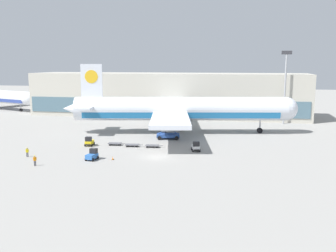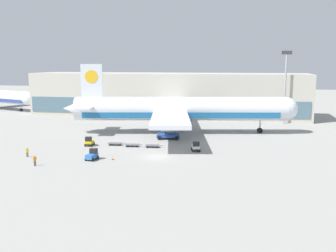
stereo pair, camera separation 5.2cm
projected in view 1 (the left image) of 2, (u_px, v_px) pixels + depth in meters
name	position (u px, v px, depth m)	size (l,w,h in m)	color
ground_plane	(155.00, 157.00, 69.16)	(400.00, 400.00, 0.00)	gray
terminal_building	(167.00, 94.00, 124.08)	(90.00, 18.20, 14.00)	#BCB7A8
light_mast	(285.00, 81.00, 105.87)	(2.80, 0.50, 20.65)	#9EA0A5
airplane_main	(177.00, 110.00, 92.45)	(57.48, 48.63, 17.00)	silver
scissor_lift_loader	(168.00, 130.00, 85.84)	(5.69, 4.25, 5.42)	#284C99
baggage_tug_foreground	(89.00, 142.00, 78.61)	(1.88, 2.60, 2.00)	yellow
baggage_tug_mid	(196.00, 147.00, 73.85)	(2.16, 2.72, 2.00)	silver
baggage_tug_far	(92.00, 155.00, 67.14)	(1.96, 2.63, 2.00)	#2D66B7
baggage_dolly_lead	(115.00, 143.00, 79.25)	(3.76, 1.78, 0.48)	#56565B
baggage_dolly_second	(132.00, 145.00, 77.90)	(3.76, 1.78, 0.48)	#56565B
baggage_dolly_third	(152.00, 146.00, 77.19)	(3.76, 1.78, 0.48)	#56565B
ground_crew_near	(35.00, 160.00, 63.09)	(0.49, 0.38, 1.83)	black
ground_crew_far	(27.00, 151.00, 69.19)	(0.51, 0.37, 1.76)	black
traffic_cone_near	(113.00, 158.00, 67.19)	(0.40, 0.40, 0.66)	black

